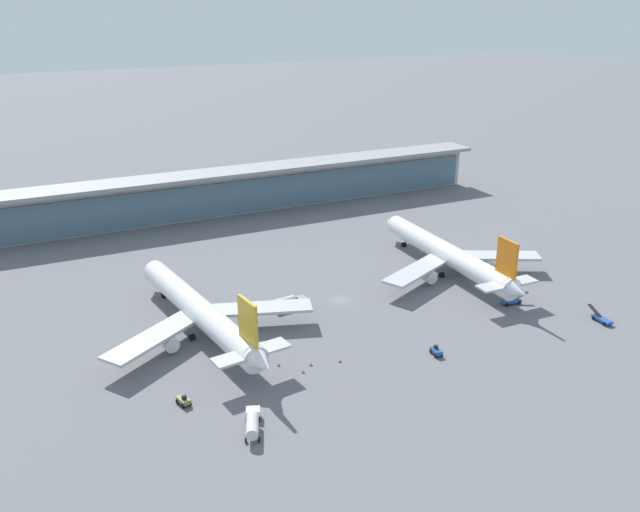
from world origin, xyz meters
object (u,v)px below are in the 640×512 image
airliner_centre_stand (449,255)px  service_truck_mid_apron_blue (512,301)px  airliner_left_stand (201,312)px  service_truck_under_wing_blue (601,319)px  safety_cone_alpha (303,371)px  service_truck_on_taxiway_blue (436,351)px  service_truck_at_far_stand_olive (184,400)px  safety_cone_delta (340,361)px  service_truck_near_nose_grey (288,301)px  safety_cone_bravo (311,364)px  service_truck_by_tail_white (253,423)px  safety_cone_charlie (279,365)px

airliner_centre_stand → service_truck_mid_apron_blue: (2.40, -22.38, -4.44)m
airliner_left_stand → service_truck_under_wing_blue: (83.04, -33.99, -4.44)m
service_truck_mid_apron_blue → safety_cone_alpha: 58.53m
service_truck_on_taxiway_blue → service_truck_at_far_stand_olive: 51.73m
service_truck_under_wing_blue → safety_cone_delta: size_ratio=9.79×
service_truck_near_nose_grey → safety_cone_delta: bearing=-91.0°
airliner_centre_stand → safety_cone_bravo: airliner_centre_stand is taller
service_truck_mid_apron_blue → safety_cone_alpha: bearing=-173.3°
service_truck_mid_apron_blue → service_truck_at_far_stand_olive: (-82.07, -7.40, 0.07)m
service_truck_at_far_stand_olive → safety_cone_delta: (32.36, 1.03, -0.56)m
service_truck_under_wing_blue → service_truck_by_tail_white: 85.53m
service_truck_mid_apron_blue → service_truck_on_taxiway_blue: (-30.57, -12.37, 0.07)m
safety_cone_charlie → service_truck_on_taxiway_blue: bearing=-18.0°
service_truck_mid_apron_blue → service_truck_by_tail_white: size_ratio=0.78×
service_truck_by_tail_white → service_truck_on_taxiway_blue: bearing=10.4°
airliner_centre_stand → service_truck_on_taxiway_blue: bearing=-129.0°
airliner_centre_stand → service_truck_mid_apron_blue: bearing=-83.9°
safety_cone_delta → service_truck_near_nose_grey: bearing=89.0°
service_truck_under_wing_blue → service_truck_mid_apron_blue: (-11.82, 16.29, 0.00)m
safety_cone_alpha → safety_cone_delta: (8.42, 0.48, 0.00)m
service_truck_by_tail_white → safety_cone_delta: service_truck_by_tail_white is taller
service_truck_on_taxiway_blue → safety_cone_delta: bearing=162.6°
service_truck_by_tail_white → service_truck_at_far_stand_olive: (-8.45, 12.90, -0.83)m
service_truck_near_nose_grey → safety_cone_charlie: 26.64m
service_truck_by_tail_white → safety_cone_charlie: 21.74m
service_truck_at_far_stand_olive → service_truck_near_nose_grey: bearing=41.2°
airliner_left_stand → service_truck_near_nose_grey: bearing=9.3°
service_truck_under_wing_blue → service_truck_near_nose_grey: bearing=148.4°
safety_cone_alpha → safety_cone_charlie: bearing=126.4°
safety_cone_bravo → safety_cone_charlie: same height
service_truck_near_nose_grey → safety_cone_charlie: (-12.21, -23.63, -1.39)m
airliner_centre_stand → safety_cone_bravo: 60.02m
safety_cone_charlie → service_truck_mid_apron_blue: bearing=2.2°
airliner_centre_stand → service_truck_near_nose_grey: (-46.84, -1.09, -3.54)m
airliner_left_stand → safety_cone_bravo: airliner_left_stand is taller
airliner_left_stand → service_truck_at_far_stand_olive: size_ratio=19.40×
service_truck_by_tail_white → airliner_centre_stand: bearing=30.9°
safety_cone_bravo → safety_cone_charlie: size_ratio=1.00×
safety_cone_charlie → safety_cone_delta: same height
airliner_left_stand → service_truck_mid_apron_blue: size_ratio=9.03×
service_truck_near_nose_grey → safety_cone_charlie: size_ratio=12.58×
service_truck_under_wing_blue → service_truck_at_far_stand_olive: bearing=174.6°
service_truck_at_far_stand_olive → safety_cone_alpha: service_truck_at_far_stand_olive is taller
safety_cone_bravo → service_truck_by_tail_white: bearing=-139.7°
airliner_left_stand → service_truck_by_tail_white: bearing=-93.6°
airliner_left_stand → safety_cone_charlie: 22.83m
service_truck_under_wing_blue → safety_cone_alpha: 70.59m
safety_cone_alpha → safety_cone_delta: 8.43m
service_truck_on_taxiway_blue → service_truck_under_wing_blue: bearing=-5.3°
airliner_left_stand → service_truck_on_taxiway_blue: airliner_left_stand is taller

